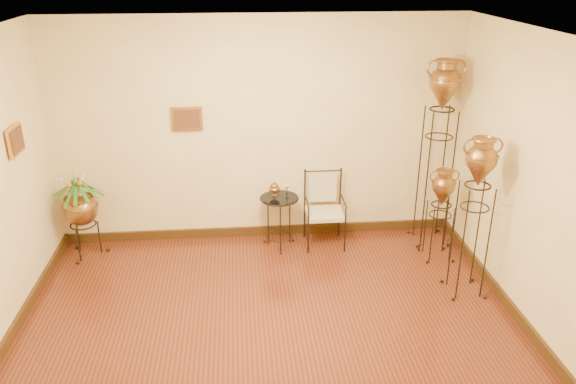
{
  "coord_description": "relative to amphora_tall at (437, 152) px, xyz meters",
  "views": [
    {
      "loc": [
        -0.25,
        -4.11,
        3.4
      ],
      "look_at": [
        0.25,
        1.3,
        1.1
      ],
      "focal_mm": 35.0,
      "sensor_mm": 36.0,
      "label": 1
    }
  ],
  "objects": [
    {
      "name": "ground",
      "position": [
        -2.15,
        -2.15,
        -1.19
      ],
      "size": [
        5.0,
        5.0,
        0.0
      ],
      "primitive_type": "plane",
      "color": "#5A2515",
      "rests_on": "ground"
    },
    {
      "name": "room_shell",
      "position": [
        -2.16,
        -2.14,
        0.54
      ],
      "size": [
        5.02,
        5.02,
        2.81
      ],
      "color": "#EFE79A",
      "rests_on": "ground"
    },
    {
      "name": "amphora_tall",
      "position": [
        0.0,
        0.0,
        0.0
      ],
      "size": [
        0.56,
        0.56,
        2.33
      ],
      "rotation": [
        0.0,
        0.0,
        -0.26
      ],
      "color": "black",
      "rests_on": "ground"
    },
    {
      "name": "amphora_mid",
      "position": [
        0.0,
        -1.2,
        -0.3
      ],
      "size": [
        0.43,
        0.43,
        1.77
      ],
      "rotation": [
        0.0,
        0.0,
        0.09
      ],
      "color": "black",
      "rests_on": "ground"
    },
    {
      "name": "amphora_short",
      "position": [
        -0.05,
        -0.43,
        -0.62
      ],
      "size": [
        0.41,
        0.41,
        1.15
      ],
      "rotation": [
        0.0,
        0.0,
        -0.19
      ],
      "color": "black",
      "rests_on": "ground"
    },
    {
      "name": "planter_urn",
      "position": [
        -4.3,
        0.0,
        -0.52
      ],
      "size": [
        0.64,
        0.64,
        1.2
      ],
      "rotation": [
        0.0,
        0.0,
        -0.01
      ],
      "color": "black",
      "rests_on": "ground"
    },
    {
      "name": "armchair",
      "position": [
        -1.36,
        0.0,
        -0.72
      ],
      "size": [
        0.53,
        0.49,
        0.93
      ],
      "rotation": [
        0.0,
        0.0,
        -0.01
      ],
      "color": "black",
      "rests_on": "ground"
    },
    {
      "name": "side_table",
      "position": [
        -1.93,
        0.0,
        -0.84
      ],
      "size": [
        0.53,
        0.53,
        0.85
      ],
      "rotation": [
        0.0,
        0.0,
        0.15
      ],
      "color": "black",
      "rests_on": "ground"
    }
  ]
}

